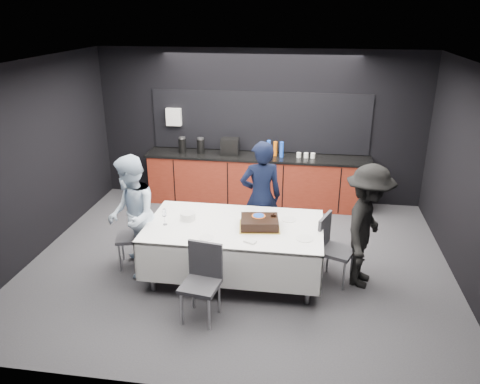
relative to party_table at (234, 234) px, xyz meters
name	(u,v)px	position (x,y,z in m)	size (l,w,h in m)	color
ground	(239,261)	(0.00, 0.40, -0.64)	(6.00, 6.00, 0.00)	#3B3B40
room_shell	(239,138)	(0.00, 0.40, 1.22)	(6.04, 5.04, 2.82)	white
kitchenette	(256,176)	(-0.02, 2.62, -0.10)	(4.10, 0.64, 2.05)	#601A0F
party_table	(234,234)	(0.00, 0.00, 0.00)	(2.32, 1.32, 0.78)	#99999E
cake_assembly	(260,222)	(0.34, -0.02, 0.20)	(0.57, 0.49, 0.17)	gold
plate_stack	(188,216)	(-0.65, 0.07, 0.19)	(0.20, 0.20, 0.10)	white
loose_plate_near	(206,238)	(-0.28, -0.42, 0.14)	(0.18, 0.18, 0.01)	white
loose_plate_right_a	(289,219)	(0.70, 0.27, 0.14)	(0.20, 0.20, 0.01)	white
loose_plate_right_b	(305,238)	(0.93, -0.26, 0.14)	(0.22, 0.22, 0.01)	white
loose_plate_far	(250,211)	(0.15, 0.48, 0.14)	(0.18, 0.18, 0.01)	white
fork_pile	(250,241)	(0.27, -0.46, 0.15)	(0.15, 0.09, 0.02)	white
champagne_flute	(164,214)	(-0.91, -0.13, 0.30)	(0.06, 0.06, 0.22)	white
chair_left	(137,231)	(-1.40, 0.10, -0.11)	(0.52, 0.52, 0.92)	#323237
chair_right	(331,244)	(1.29, 0.11, -0.11)	(0.54, 0.54, 0.92)	#323237
chair_near	(202,276)	(-0.23, -0.91, -0.11)	(0.48, 0.48, 0.92)	#323237
person_center	(261,197)	(0.26, 0.82, 0.21)	(0.62, 0.41, 1.71)	black
person_left	(132,217)	(-1.39, -0.08, 0.20)	(0.82, 0.64, 1.68)	silver
person_right	(367,227)	(1.71, 0.10, 0.19)	(1.07, 0.62, 1.66)	black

